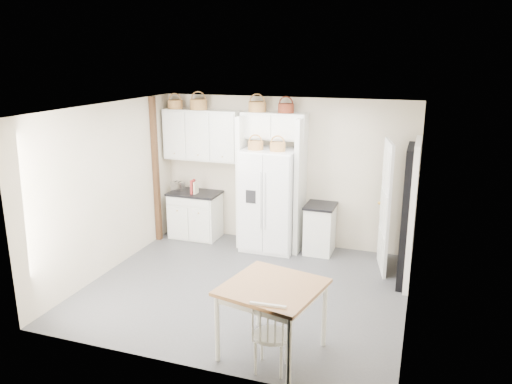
% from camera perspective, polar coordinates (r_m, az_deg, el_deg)
% --- Properties ---
extents(floor, '(4.50, 4.50, 0.00)m').
position_cam_1_polar(floor, '(7.42, -1.13, -10.86)').
color(floor, '#515054').
rests_on(floor, ground).
extents(ceiling, '(4.50, 4.50, 0.00)m').
position_cam_1_polar(ceiling, '(6.69, -1.25, 9.53)').
color(ceiling, white).
rests_on(ceiling, wall_back).
extents(wall_back, '(4.50, 0.00, 4.50)m').
position_cam_1_polar(wall_back, '(8.79, 3.31, 2.33)').
color(wall_back, beige).
rests_on(wall_back, floor).
extents(wall_left, '(0.00, 4.00, 4.00)m').
position_cam_1_polar(wall_left, '(7.98, -16.53, 0.35)').
color(wall_left, beige).
rests_on(wall_left, floor).
extents(wall_right, '(0.00, 4.00, 4.00)m').
position_cam_1_polar(wall_right, '(6.55, 17.64, -2.97)').
color(wall_right, beige).
rests_on(wall_right, floor).
extents(refrigerator, '(0.91, 0.73, 1.76)m').
position_cam_1_polar(refrigerator, '(8.57, 1.59, -0.89)').
color(refrigerator, white).
rests_on(refrigerator, floor).
extents(base_cab_left, '(0.89, 0.56, 0.82)m').
position_cam_1_polar(base_cab_left, '(9.32, -6.93, -2.68)').
color(base_cab_left, white).
rests_on(base_cab_left, floor).
extents(base_cab_right, '(0.46, 0.55, 0.81)m').
position_cam_1_polar(base_cab_right, '(8.60, 7.30, -4.29)').
color(base_cab_right, white).
rests_on(base_cab_right, floor).
extents(dining_table, '(1.19, 1.19, 0.84)m').
position_cam_1_polar(dining_table, '(5.78, 1.87, -14.36)').
color(dining_table, brown).
rests_on(dining_table, floor).
extents(windsor_chair, '(0.42, 0.39, 0.81)m').
position_cam_1_polar(windsor_chair, '(5.51, 1.77, -16.08)').
color(windsor_chair, white).
rests_on(windsor_chair, floor).
extents(counter_left, '(0.92, 0.60, 0.04)m').
position_cam_1_polar(counter_left, '(9.19, -7.02, -0.13)').
color(counter_left, black).
rests_on(counter_left, base_cab_left).
extents(counter_right, '(0.50, 0.59, 0.04)m').
position_cam_1_polar(counter_right, '(8.47, 7.39, -1.58)').
color(counter_right, black).
rests_on(counter_right, base_cab_right).
extents(toaster, '(0.27, 0.21, 0.17)m').
position_cam_1_polar(toaster, '(9.33, -8.92, 0.67)').
color(toaster, silver).
rests_on(toaster, counter_left).
extents(cookbook_red, '(0.04, 0.17, 0.25)m').
position_cam_1_polar(cookbook_red, '(9.08, -7.23, 0.61)').
color(cookbook_red, '#A42725').
rests_on(cookbook_red, counter_left).
extents(cookbook_cream, '(0.04, 0.15, 0.22)m').
position_cam_1_polar(cookbook_cream, '(9.06, -6.89, 0.49)').
color(cookbook_cream, beige).
rests_on(cookbook_cream, counter_left).
extents(basket_upper_a, '(0.27, 0.27, 0.15)m').
position_cam_1_polar(basket_upper_a, '(9.20, -9.21, 9.86)').
color(basket_upper_a, '#9F5F39').
rests_on(basket_upper_a, upper_cabinet).
extents(basket_upper_b, '(0.31, 0.31, 0.18)m').
position_cam_1_polar(basket_upper_b, '(8.99, -6.58, 9.92)').
color(basket_upper_b, '#9F5F39').
rests_on(basket_upper_b, upper_cabinet).
extents(basket_bridge_a, '(0.30, 0.30, 0.17)m').
position_cam_1_polar(basket_bridge_a, '(8.58, 0.14, 9.72)').
color(basket_bridge_a, '#9F5F39').
rests_on(basket_bridge_a, bridge_cabinet).
extents(basket_bridge_b, '(0.27, 0.27, 0.15)m').
position_cam_1_polar(basket_bridge_b, '(8.43, 3.44, 9.53)').
color(basket_bridge_b, maroon).
rests_on(basket_bridge_b, bridge_cabinet).
extents(basket_fridge_a, '(0.26, 0.26, 0.14)m').
position_cam_1_polar(basket_fridge_a, '(8.33, -0.05, 5.34)').
color(basket_fridge_a, '#9F5F39').
rests_on(basket_fridge_a, refrigerator).
extents(basket_fridge_b, '(0.26, 0.26, 0.14)m').
position_cam_1_polar(basket_fridge_b, '(8.22, 2.49, 5.19)').
color(basket_fridge_b, '#9F5F39').
rests_on(basket_fridge_b, refrigerator).
extents(upper_cabinet, '(1.40, 0.34, 0.90)m').
position_cam_1_polar(upper_cabinet, '(9.03, -6.18, 6.50)').
color(upper_cabinet, white).
rests_on(upper_cabinet, wall_back).
extents(bridge_cabinet, '(1.12, 0.34, 0.45)m').
position_cam_1_polar(bridge_cabinet, '(8.52, 2.10, 7.57)').
color(bridge_cabinet, white).
rests_on(bridge_cabinet, wall_back).
extents(fridge_panel_left, '(0.08, 0.60, 2.30)m').
position_cam_1_polar(fridge_panel_left, '(8.75, -1.40, 1.27)').
color(fridge_panel_left, white).
rests_on(fridge_panel_left, floor).
extents(fridge_panel_right, '(0.08, 0.60, 2.30)m').
position_cam_1_polar(fridge_panel_right, '(8.45, 5.09, 0.72)').
color(fridge_panel_right, white).
rests_on(fridge_panel_right, floor).
extents(trim_post, '(0.09, 0.09, 2.60)m').
position_cam_1_polar(trim_post, '(9.05, -11.38, 2.43)').
color(trim_post, '#362416').
rests_on(trim_post, floor).
extents(doorway_void, '(0.18, 0.85, 2.05)m').
position_cam_1_polar(doorway_void, '(7.59, 17.05, -2.61)').
color(doorway_void, black).
rests_on(doorway_void, floor).
extents(door_slab, '(0.21, 0.79, 2.05)m').
position_cam_1_polar(door_slab, '(7.93, 14.57, -1.67)').
color(door_slab, white).
rests_on(door_slab, floor).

